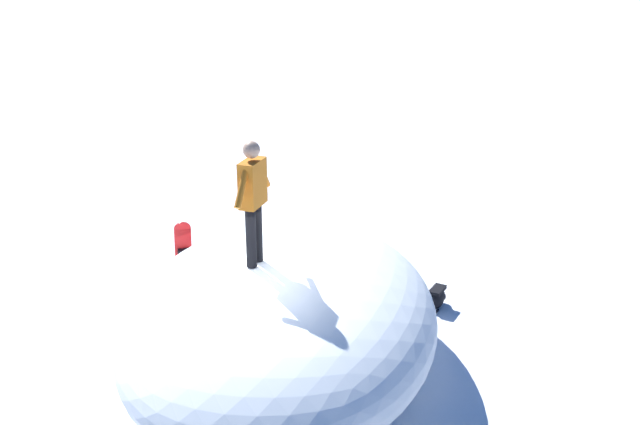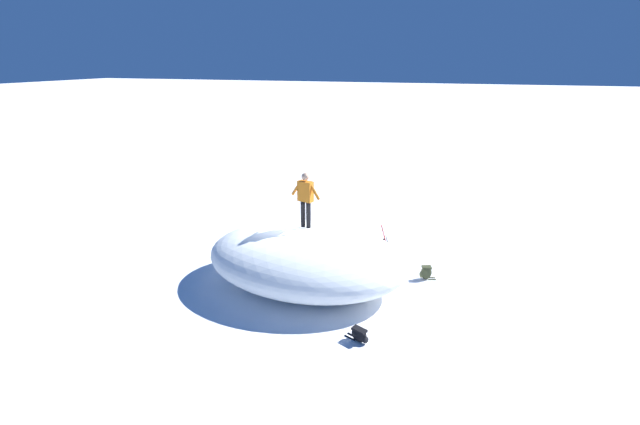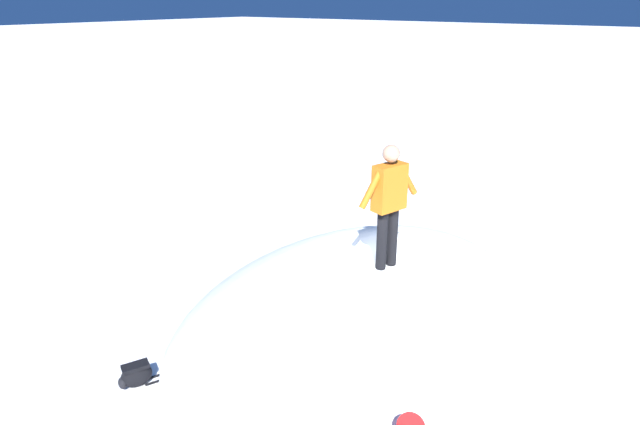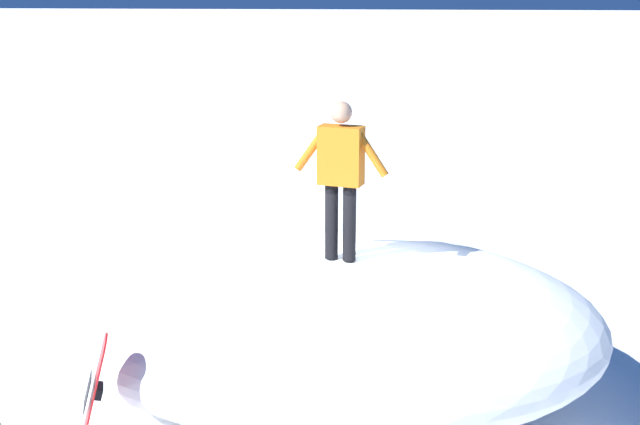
{
  "view_description": "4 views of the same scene",
  "coord_description": "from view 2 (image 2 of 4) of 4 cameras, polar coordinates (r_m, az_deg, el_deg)",
  "views": [
    {
      "loc": [
        1.88,
        -9.25,
        6.2
      ],
      "look_at": [
        1.16,
        -0.05,
        2.69
      ],
      "focal_mm": 44.67,
      "sensor_mm": 36.0,
      "label": 1
    },
    {
      "loc": [
        11.73,
        4.56,
        6.61
      ],
      "look_at": [
        0.86,
        1.04,
        2.52
      ],
      "focal_mm": 24.12,
      "sensor_mm": 36.0,
      "label": 2
    },
    {
      "loc": [
        -3.07,
        6.36,
        5.19
      ],
      "look_at": [
        0.98,
        0.92,
        2.55
      ],
      "focal_mm": 31.01,
      "sensor_mm": 36.0,
      "label": 3
    },
    {
      "loc": [
        -8.01,
        -0.1,
        4.68
      ],
      "look_at": [
        0.83,
        0.66,
        2.12
      ],
      "focal_mm": 45.86,
      "sensor_mm": 36.0,
      "label": 4
    }
  ],
  "objects": [
    {
      "name": "snow_mound",
      "position": [
        13.18,
        -1.82,
        -6.05
      ],
      "size": [
        4.49,
        6.3,
        1.77
      ],
      "primitive_type": "ellipsoid",
      "rotation": [
        0.0,
        0.0,
        1.54
      ],
      "color": "white",
      "rests_on": "ground"
    },
    {
      "name": "backpack_far",
      "position": [
        14.14,
        13.86,
        -7.73
      ],
      "size": [
        0.33,
        0.54,
        0.46
      ],
      "color": "#383D23",
      "rests_on": "ground"
    },
    {
      "name": "ground",
      "position": [
        14.22,
        -2.96,
        -8.02
      ],
      "size": [
        240.0,
        240.0,
        0.0
      ],
      "primitive_type": "plane",
      "color": "white"
    },
    {
      "name": "snowboard_primary_upright",
      "position": [
        14.43,
        8.79,
        -4.37
      ],
      "size": [
        0.4,
        0.51,
        1.51
      ],
      "color": "red",
      "rests_on": "ground"
    },
    {
      "name": "backpack_near",
      "position": [
        11.07,
        5.27,
        -15.86
      ],
      "size": [
        0.43,
        0.67,
        0.36
      ],
      "color": "black",
      "rests_on": "ground"
    },
    {
      "name": "snowboarder_standing",
      "position": [
        12.81,
        -1.94,
        2.16
      ],
      "size": [
        0.35,
        1.01,
        1.69
      ],
      "color": "black",
      "rests_on": "snow_mound"
    }
  ]
}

